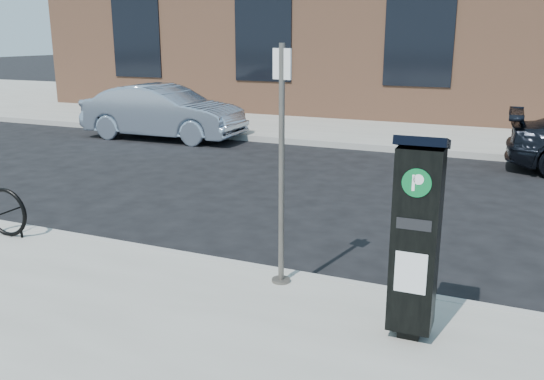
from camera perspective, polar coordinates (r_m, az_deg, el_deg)
The scene contains 8 objects.
ground at distance 6.93m, azimuth -4.48°, elevation -8.10°, with size 120.00×120.00×0.00m, color black.
sidewalk_far at distance 20.01m, azimuth 14.86°, elevation 6.98°, with size 60.00×12.00×0.15m, color gray.
curb_near at distance 6.89m, azimuth -4.57°, elevation -7.59°, with size 60.00×0.12×0.16m, color #9E9B93.
curb_far at distance 14.21m, azimuth 10.94°, elevation 4.06°, with size 60.00×0.12×0.16m, color #9E9B93.
parking_kiosk at distance 5.03m, azimuth 14.06°, elevation -4.47°, with size 0.42×0.37×1.81m.
sign_pole at distance 5.90m, azimuth 0.95°, elevation 2.04°, with size 0.22×0.20×2.50m.
bike_rack at distance 8.33m, azimuth -24.83°, elevation -2.03°, with size 0.66×0.09×0.66m.
car_silver at distance 15.89m, azimuth -10.73°, elevation 7.60°, with size 1.53×4.40×1.45m, color #8797AC.
Camera 1 is at (3.05, -5.60, 2.72)m, focal length 38.00 mm.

